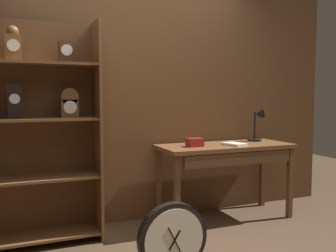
% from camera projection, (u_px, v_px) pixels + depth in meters
% --- Properties ---
extents(back_wood_panel, '(4.80, 0.05, 2.60)m').
position_uv_depth(back_wood_panel, '(132.00, 95.00, 3.76)').
color(back_wood_panel, brown).
rests_on(back_wood_panel, ground).
extents(bookshelf, '(1.36, 0.36, 1.96)m').
position_uv_depth(bookshelf, '(15.00, 130.00, 3.10)').
color(bookshelf, brown).
rests_on(bookshelf, ground).
extents(workbench, '(1.41, 0.58, 0.79)m').
position_uv_depth(workbench, '(226.00, 154.00, 3.81)').
color(workbench, brown).
rests_on(workbench, ground).
extents(desk_lamp, '(0.20, 0.20, 0.39)m').
position_uv_depth(desk_lamp, '(259.00, 122.00, 4.09)').
color(desk_lamp, black).
rests_on(desk_lamp, workbench).
extents(toolbox_small, '(0.15, 0.12, 0.08)m').
position_uv_depth(toolbox_small, '(195.00, 142.00, 3.66)').
color(toolbox_small, maroon).
rests_on(toolbox_small, workbench).
extents(open_repair_manual, '(0.22, 0.26, 0.02)m').
position_uv_depth(open_repair_manual, '(235.00, 144.00, 3.75)').
color(open_repair_manual, silver).
rests_on(open_repair_manual, workbench).
extents(round_clock_large, '(0.51, 0.11, 0.55)m').
position_uv_depth(round_clock_large, '(173.00, 240.00, 2.58)').
color(round_clock_large, black).
rests_on(round_clock_large, ground).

